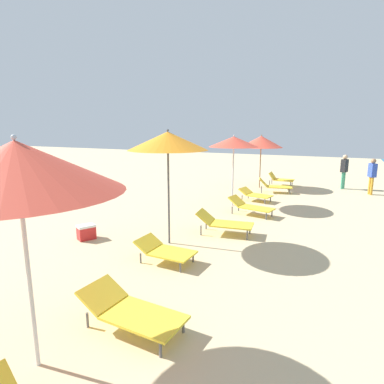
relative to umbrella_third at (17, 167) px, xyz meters
The scene contains 14 objects.
umbrella_third is the anchor object (origin of this frame).
lounger_third_shoreside 2.54m from the umbrella_third, 60.35° to the left, with size 1.64×0.79×0.55m.
umbrella_fourth 4.50m from the umbrella_third, 97.44° to the left, with size 1.95×1.95×2.87m.
lounger_fourth_shoreside 6.12m from the umbrella_third, 85.56° to the left, with size 1.59×0.84×0.62m.
lounger_fourth_inland 4.05m from the umbrella_third, 91.64° to the left, with size 1.29×0.72×0.49m.
umbrella_fifth 8.97m from the umbrella_third, 92.27° to the left, with size 1.82×1.82×2.63m.
lounger_fifth_shoreside 10.31m from the umbrella_third, 88.63° to the left, with size 1.36×0.88×0.48m.
lounger_fifth_inland 8.29m from the umbrella_third, 85.71° to the left, with size 1.59×0.85×0.57m.
umbrella_farthest 13.01m from the umbrella_third, 91.24° to the left, with size 2.02×2.02×2.54m.
lounger_farthest_shoreside 14.13m from the umbrella_third, 87.74° to the left, with size 1.19×0.69×0.65m.
lounger_farthest_inland 12.26m from the umbrella_third, 87.06° to the left, with size 1.52×0.88×0.64m.
person_walking_near 14.21m from the umbrella_third, 71.43° to the left, with size 0.35×0.42×1.57m.
person_walking_mid 14.83m from the umbrella_third, 76.68° to the left, with size 0.35×0.42×1.62m.
cooler_box 5.21m from the umbrella_third, 125.52° to the left, with size 0.49×0.54×0.39m.
Camera 1 is at (3.69, 6.16, 2.94)m, focal length 30.19 mm.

